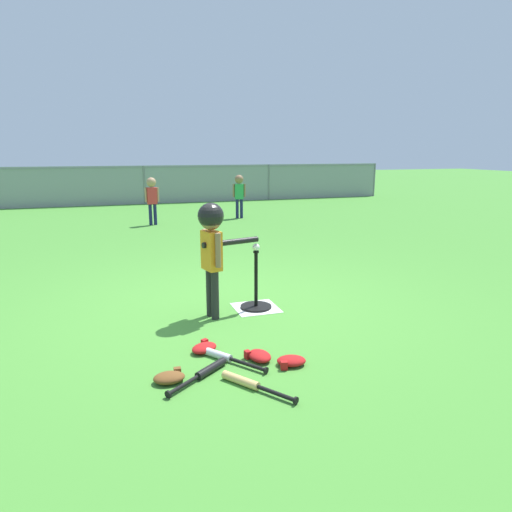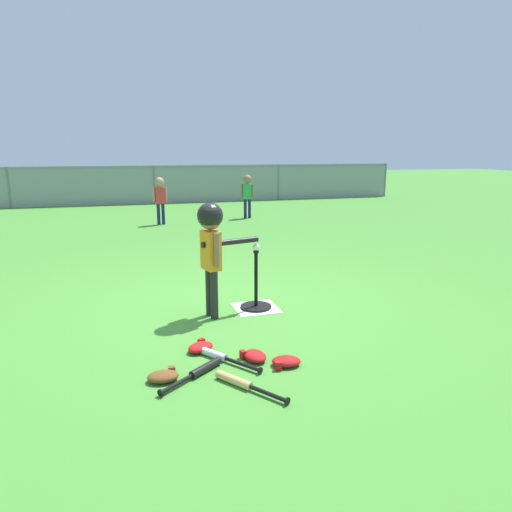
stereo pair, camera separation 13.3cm
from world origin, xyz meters
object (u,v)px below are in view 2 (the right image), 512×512
batting_tee (256,300)px  spare_bat_black (200,371)px  fielder_deep_center (247,190)px  glove_near_bats (201,347)px  baseball_on_tee (256,247)px  fielder_near_left (160,194)px  glove_by_plate (254,356)px  batter_child (211,237)px  spare_bat_wood (241,383)px  glove_outfield_drop (286,361)px  spare_bat_silver (216,355)px  glove_tossed_aside (164,376)px

batting_tee → spare_bat_black: bearing=-122.4°
fielder_deep_center → glove_near_bats: (-2.38, -7.12, -0.63)m
glove_near_bats → baseball_on_tee: bearing=50.0°
fielder_near_left → glove_by_plate: 7.03m
batter_child → spare_bat_black: batter_child is taller
spare_bat_wood → spare_bat_black: 0.35m
fielder_deep_center → glove_outfield_drop: fielder_deep_center is taller
glove_by_plate → glove_near_bats: (-0.37, 0.28, 0.00)m
batting_tee → baseball_on_tee: bearing=-90.0°
spare_bat_silver → glove_by_plate: size_ratio=2.33×
fielder_near_left → glove_tossed_aside: (-0.64, -7.13, -0.63)m
spare_bat_silver → fielder_near_left: bearing=88.2°
glove_by_plate → baseball_on_tee: bearing=72.7°
batter_child → fielder_near_left: 5.97m
spare_bat_wood → spare_bat_black: same height
baseball_on_tee → glove_near_bats: 1.29m
baseball_on_tee → fielder_deep_center: size_ratio=0.07×
spare_bat_black → batter_child: bearing=73.9°
fielder_near_left → spare_bat_silver: fielder_near_left is taller
batter_child → spare_bat_silver: size_ratio=1.96×
fielder_near_left → spare_bat_silver: 6.92m
spare_bat_black → fielder_near_left: bearing=86.9°
batter_child → fielder_deep_center: bearing=71.5°
spare_bat_silver → fielder_deep_center: bearing=72.6°
batting_tee → spare_bat_wood: size_ratio=1.15×
fielder_deep_center → glove_outfield_drop: bearing=-103.5°
baseball_on_tee → spare_bat_silver: bearing=-121.3°
fielder_near_left → fielder_deep_center: same height
spare_bat_silver → glove_outfield_drop: 0.55m
spare_bat_silver → glove_near_bats: size_ratio=2.11×
fielder_deep_center → glove_near_bats: size_ratio=3.81×
spare_bat_silver → glove_near_bats: glove_near_bats is taller
batting_tee → fielder_near_left: (-0.42, 5.85, 0.57)m
batting_tee → glove_near_bats: bearing=-130.0°
glove_near_bats → fielder_deep_center: bearing=71.5°
spare_bat_black → glove_outfield_drop: size_ratio=2.00×
spare_bat_black → glove_tossed_aside: glove_tossed_aside is taller
fielder_near_left → spare_bat_black: (-0.38, -7.12, -0.63)m
spare_bat_silver → spare_bat_black: 0.28m
glove_tossed_aside → glove_outfield_drop: bearing=-2.0°
batter_child → spare_bat_black: bearing=-106.1°
spare_bat_silver → baseball_on_tee: bearing=58.7°
glove_near_bats → spare_bat_silver: bearing=-61.7°
batter_child → glove_by_plate: size_ratio=4.56×
batter_child → spare_bat_wood: 1.60m
glove_outfield_drop → fielder_deep_center: bearing=76.5°
fielder_deep_center → glove_tossed_aside: (-2.72, -7.53, -0.63)m
fielder_near_left → baseball_on_tee: bearing=-85.9°
spare_bat_black → glove_near_bats: 0.41m
fielder_near_left → spare_bat_silver: (-0.21, -6.89, -0.63)m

